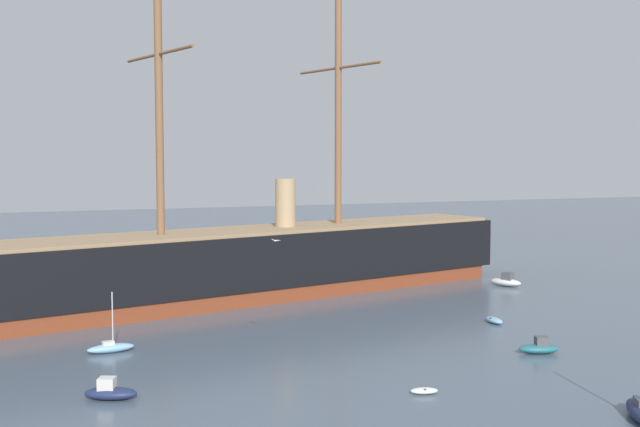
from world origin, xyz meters
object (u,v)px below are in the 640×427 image
(tall_ship, at_px, (256,262))
(dinghy_near_centre, at_px, (424,391))
(motorboat_far_right, at_px, (506,281))
(seagull_in_flight, at_px, (276,241))
(motorboat_mid_right, at_px, (539,348))
(motorboat_mid_left, at_px, (110,392))
(sailboat_alongside_bow, at_px, (111,348))
(dinghy_alongside_stern, at_px, (494,320))

(tall_ship, distance_m, dinghy_near_centre, 37.76)
(motorboat_far_right, distance_m, seagull_in_flight, 44.65)
(tall_ship, distance_m, motorboat_mid_right, 34.52)
(tall_ship, bearing_deg, motorboat_mid_left, -121.46)
(motorboat_mid_right, distance_m, sailboat_alongside_bow, 33.85)
(seagull_in_flight, bearing_deg, motorboat_far_right, 33.47)
(tall_ship, relative_size, motorboat_mid_right, 21.58)
(motorboat_far_right, height_order, seagull_in_flight, seagull_in_flight)
(tall_ship, bearing_deg, motorboat_mid_right, -66.43)
(dinghy_near_centre, height_order, sailboat_alongside_bow, sailboat_alongside_bow)
(motorboat_mid_left, bearing_deg, seagull_in_flight, 16.73)
(motorboat_mid_right, xyz_separation_m, dinghy_alongside_stern, (3.04, 10.85, -0.19))
(dinghy_near_centre, bearing_deg, motorboat_mid_left, 162.04)
(tall_ship, bearing_deg, seagull_in_flight, -103.70)
(motorboat_mid_right, xyz_separation_m, seagull_in_flight, (-20.46, 3.91, 8.90))
(dinghy_alongside_stern, bearing_deg, seagull_in_flight, -163.53)
(dinghy_near_centre, relative_size, motorboat_far_right, 0.47)
(tall_ship, xyz_separation_m, motorboat_far_right, (29.79, -3.43, -3.36))
(motorboat_mid_left, distance_m, sailboat_alongside_bow, 12.45)
(seagull_in_flight, bearing_deg, sailboat_alongside_bow, 141.85)
(motorboat_mid_left, relative_size, dinghy_alongside_stern, 1.53)
(dinghy_near_centre, bearing_deg, tall_ship, 90.25)
(tall_ship, height_order, seagull_in_flight, tall_ship)
(dinghy_alongside_stern, bearing_deg, motorboat_mid_right, -105.63)
(motorboat_mid_right, relative_size, dinghy_alongside_stern, 1.43)
(motorboat_mid_right, bearing_deg, dinghy_alongside_stern, 74.37)
(motorboat_mid_left, xyz_separation_m, motorboat_mid_right, (32.90, -0.17, -0.03))
(motorboat_mid_left, height_order, sailboat_alongside_bow, sailboat_alongside_bow)
(motorboat_mid_right, distance_m, seagull_in_flight, 22.65)
(motorboat_far_right, bearing_deg, dinghy_alongside_stern, -127.13)
(motorboat_mid_right, bearing_deg, sailboat_alongside_bow, 158.26)
(motorboat_mid_left, bearing_deg, sailboat_alongside_bow, 83.30)
(dinghy_alongside_stern, bearing_deg, sailboat_alongside_bow, 177.20)
(dinghy_near_centre, xyz_separation_m, sailboat_alongside_bow, (-17.88, 18.63, 0.19))
(sailboat_alongside_bow, height_order, seagull_in_flight, seagull_in_flight)
(motorboat_mid_right, xyz_separation_m, motorboat_far_right, (16.06, 28.05, 0.10))
(dinghy_near_centre, bearing_deg, sailboat_alongside_bow, 133.81)
(motorboat_mid_left, height_order, motorboat_far_right, motorboat_far_right)
(dinghy_alongside_stern, bearing_deg, dinghy_near_centre, -134.41)
(motorboat_mid_right, distance_m, motorboat_far_right, 32.32)
(seagull_in_flight, bearing_deg, motorboat_mid_right, -10.81)
(motorboat_far_right, bearing_deg, dinghy_near_centre, -130.95)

